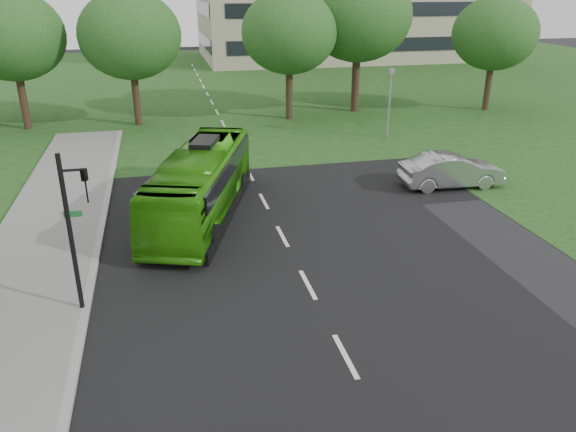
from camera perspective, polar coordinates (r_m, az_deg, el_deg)
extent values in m
plane|color=black|center=(17.35, 3.74, -10.20)|extent=(160.00, 160.00, 0.00)
cube|color=black|center=(35.47, -5.47, 7.17)|extent=(14.00, 120.00, 0.01)
cube|color=black|center=(29.78, -3.89, 4.20)|extent=(80.00, 12.00, 0.01)
cube|color=silver|center=(30.72, -4.19, 4.79)|extent=(0.15, 90.00, 0.01)
cube|color=#1E4216|center=(59.83, -8.83, 13.33)|extent=(120.00, 60.00, 0.01)
cylinder|color=black|center=(43.19, -25.24, 10.27)|extent=(0.52, 0.52, 3.45)
ellipsoid|color=#214316|center=(42.63, -26.26, 16.09)|extent=(6.84, 6.84, 5.81)
cylinder|color=black|center=(41.79, -15.12, 11.20)|extent=(0.50, 0.50, 3.35)
ellipsoid|color=#214316|center=(41.20, -15.77, 17.24)|extent=(6.90, 6.90, 5.86)
cylinder|color=black|center=(42.26, 0.12, 12.14)|extent=(0.52, 0.52, 3.43)
ellipsoid|color=#214316|center=(41.68, 0.13, 18.16)|extent=(6.82, 6.82, 5.80)
cylinder|color=black|center=(45.19, 6.85, 13.01)|extent=(0.60, 0.60, 3.97)
ellipsoid|color=#214316|center=(44.64, 7.18, 19.57)|extent=(7.98, 7.98, 6.78)
cylinder|color=black|center=(48.02, 19.61, 12.04)|extent=(0.49, 0.49, 3.26)
ellipsoid|color=#214316|center=(47.53, 20.29, 17.00)|extent=(6.42, 6.42, 5.46)
imported|color=#318E0E|center=(24.22, -8.83, 3.24)|extent=(5.65, 10.75, 2.93)
imported|color=#A1A0A5|center=(28.90, 16.25, 4.46)|extent=(5.12, 1.99, 1.66)
cylinder|color=black|center=(17.58, -21.19, -1.98)|extent=(0.14, 0.14, 5.05)
cylinder|color=black|center=(16.84, -20.96, 4.39)|extent=(0.71, 0.08, 0.08)
imported|color=black|center=(16.96, -19.89, 2.85)|extent=(0.23, 0.25, 1.01)
cube|color=#195926|center=(17.29, -21.02, 0.19)|extent=(0.51, 0.04, 0.18)
cylinder|color=gray|center=(37.19, 10.23, 10.93)|extent=(0.13, 0.13, 4.18)
cube|color=gray|center=(36.82, 10.47, 14.28)|extent=(0.43, 0.39, 0.31)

